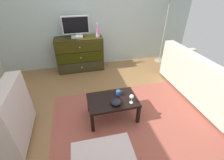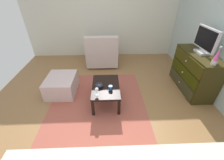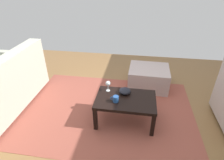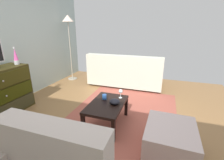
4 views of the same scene
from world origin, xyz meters
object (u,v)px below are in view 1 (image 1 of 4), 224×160
at_px(wine_glass, 132,97).
at_px(couch_large, 202,81).
at_px(tv, 76,26).
at_px(bowl_decorative, 116,102).
at_px(mug, 118,93).
at_px(standing_lamp, 170,2).
at_px(dresser, 80,54).
at_px(lava_lamp, 98,31).
at_px(coffee_table, 112,102).

height_order(wine_glass, couch_large, couch_large).
relative_size(tv, bowl_decorative, 3.80).
relative_size(mug, standing_lamp, 0.06).
relative_size(dresser, bowl_decorative, 6.99).
bearing_deg(lava_lamp, mug, -89.19).
distance_m(wine_glass, mug, 0.29).
height_order(lava_lamp, wine_glass, lava_lamp).
relative_size(tv, coffee_table, 0.78).
bearing_deg(standing_lamp, lava_lamp, 179.84).
bearing_deg(dresser, wine_glass, -72.63).
relative_size(tv, standing_lamp, 0.34).
bearing_deg(wine_glass, couch_large, 11.24).
distance_m(wine_glass, couch_large, 1.67).
height_order(tv, standing_lamp, standing_lamp).
bearing_deg(lava_lamp, standing_lamp, -0.16).
height_order(bowl_decorative, couch_large, couch_large).
distance_m(mug, bowl_decorative, 0.24).
relative_size(dresser, mug, 10.19).
distance_m(tv, couch_large, 3.01).
height_order(lava_lamp, bowl_decorative, lava_lamp).
xyz_separation_m(tv, standing_lamp, (2.33, -0.07, 0.48)).
height_order(tv, lava_lamp, tv).
relative_size(wine_glass, couch_large, 0.08).
bearing_deg(couch_large, dresser, 142.49).
bearing_deg(bowl_decorative, coffee_table, 100.70).
xyz_separation_m(mug, standing_lamp, (1.80, 1.78, 1.18)).
xyz_separation_m(wine_glass, bowl_decorative, (-0.24, 0.03, -0.08)).
relative_size(wine_glass, mug, 1.38).
bearing_deg(couch_large, mug, -177.34).
distance_m(lava_lamp, standing_lamp, 1.92).
bearing_deg(bowl_decorative, couch_large, 8.94).
distance_m(dresser, standing_lamp, 2.59).
distance_m(couch_large, standing_lamp, 2.12).
bearing_deg(mug, lava_lamp, 90.81).
xyz_separation_m(wine_glass, mug, (-0.14, 0.24, -0.07)).
xyz_separation_m(dresser, standing_lamp, (2.31, -0.05, 1.17)).
bearing_deg(wine_glass, tv, 107.76).
height_order(bowl_decorative, standing_lamp, standing_lamp).
height_order(mug, bowl_decorative, mug).
distance_m(lava_lamp, couch_large, 2.56).
bearing_deg(standing_lamp, bowl_decorative, -133.74).
xyz_separation_m(coffee_table, wine_glass, (0.27, -0.15, 0.17)).
height_order(coffee_table, couch_large, couch_large).
height_order(dresser, mug, dresser).
relative_size(wine_glass, bowl_decorative, 0.94).
relative_size(couch_large, standing_lamp, 1.05).
xyz_separation_m(coffee_table, bowl_decorative, (0.02, -0.12, 0.09)).
height_order(wine_glass, bowl_decorative, wine_glass).
bearing_deg(couch_large, coffee_table, -174.85).
relative_size(dresser, standing_lamp, 0.62).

